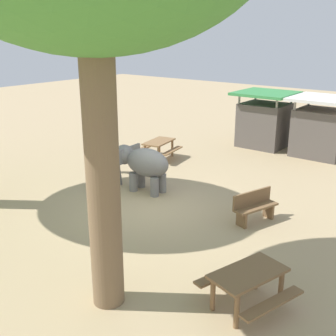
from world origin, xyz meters
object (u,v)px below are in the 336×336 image
at_px(person_handler, 113,148).
at_px(picnic_table_near, 159,145).
at_px(elephant, 142,163).
at_px(picnic_table_far, 248,280).
at_px(market_stall_green, 264,122).
at_px(market_stall_white, 320,130).
at_px(wooden_bench, 254,206).

xyz_separation_m(person_handler, picnic_table_near, (0.26, 2.42, -0.36)).
height_order(elephant, picnic_table_near, elephant).
bearing_deg(elephant, picnic_table_far, 144.32).
bearing_deg(person_handler, picnic_table_far, -11.14).
height_order(elephant, market_stall_green, market_stall_green).
height_order(person_handler, market_stall_white, market_stall_white).
xyz_separation_m(elephant, market_stall_white, (3.26, 7.77, 0.19)).
distance_m(wooden_bench, market_stall_white, 7.74).
height_order(picnic_table_near, market_stall_white, market_stall_white).
height_order(wooden_bench, market_stall_white, market_stall_white).
bearing_deg(picnic_table_near, market_stall_green, -38.38).
bearing_deg(picnic_table_near, wooden_bench, -127.06).
distance_m(market_stall_green, market_stall_white, 2.60).
distance_m(elephant, picnic_table_near, 3.68).
bearing_deg(market_stall_white, picnic_table_near, -137.95).
bearing_deg(picnic_table_far, elephant, -105.02).
height_order(elephant, picnic_table_far, elephant).
height_order(person_handler, market_stall_green, market_stall_green).
bearing_deg(wooden_bench, person_handler, -77.63).
height_order(wooden_bench, picnic_table_far, wooden_bench).
bearing_deg(elephant, person_handler, -23.65).
relative_size(elephant, wooden_bench, 1.48).
relative_size(picnic_table_near, picnic_table_far, 0.93).
bearing_deg(market_stall_green, elephant, -94.83).
height_order(picnic_table_near, market_stall_green, market_stall_green).
height_order(person_handler, picnic_table_near, person_handler).
distance_m(picnic_table_far, market_stall_green, 12.38).
relative_size(person_handler, market_stall_green, 0.64).
height_order(wooden_bench, picnic_table_near, wooden_bench).
xyz_separation_m(elephant, wooden_bench, (4.09, 0.10, -0.48)).
distance_m(wooden_bench, picnic_table_far, 3.97).
xyz_separation_m(elephant, market_stall_green, (0.66, 7.77, 0.19)).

